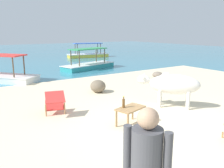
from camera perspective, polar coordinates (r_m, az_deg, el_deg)
name	(u,v)px	position (r m, az deg, el deg)	size (l,w,h in m)	color
sand_beach	(164,130)	(6.01, 12.50, -10.78)	(18.00, 14.00, 0.04)	beige
water_surface	(4,55)	(26.20, -24.59, 6.37)	(60.00, 36.00, 0.03)	teal
cow	(173,84)	(7.53, 14.41, -0.11)	(1.59, 1.71, 1.10)	silver
low_bench_table	(131,110)	(6.02, 4.48, -6.37)	(0.85, 0.63, 0.46)	#A37A4C
bottle	(124,103)	(5.95, 2.80, -4.60)	(0.07, 0.07, 0.30)	brown
deck_chair_far	(55,102)	(6.89, -13.61, -4.17)	(0.72, 0.88, 0.68)	#A37A4C
shore_rock_large	(167,80)	(11.00, 13.04, 1.05)	(0.67, 0.51, 0.36)	#6B5B4C
shore_rock_medium	(98,86)	(9.19, -3.40, -0.54)	(0.62, 0.60, 0.48)	#756651
shore_rock_small	(158,75)	(12.21, 10.97, 2.19)	(0.56, 0.44, 0.32)	gray
boat_yellow	(88,54)	(21.75, -5.81, 7.15)	(3.82, 1.77, 1.29)	gold
boat_white	(0,76)	(12.49, -25.32, 1.85)	(3.27, 3.54, 1.29)	white
boat_teal	(89,64)	(15.12, -5.68, 4.71)	(3.85, 2.08, 1.29)	teal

